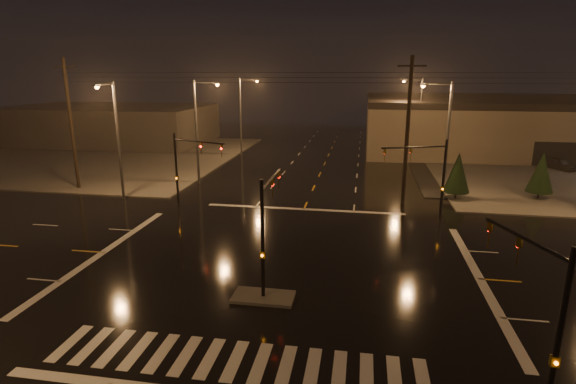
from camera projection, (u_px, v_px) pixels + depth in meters
name	position (u px, v px, depth m)	size (l,w,h in m)	color
ground	(279.00, 265.00, 25.82)	(140.00, 140.00, 0.00)	black
sidewalk_nw	(98.00, 156.00, 59.21)	(36.00, 36.00, 0.12)	#4D4A44
median_island	(263.00, 297.00, 21.99)	(3.00, 1.60, 0.15)	#4D4A44
crosswalk	(235.00, 361.00, 17.25)	(15.00, 2.60, 0.01)	beige
stop_bar_far	(304.00, 209.00, 36.30)	(16.00, 0.50, 0.01)	beige
commercial_block	(110.00, 124.00, 70.73)	(30.00, 18.00, 5.60)	#423E3A
signal_mast_median	(266.00, 220.00, 21.93)	(0.25, 4.59, 6.00)	black
signal_mast_ne	(431.00, 170.00, 32.97)	(4.84, 1.86, 6.00)	black
signal_mast_nw	(186.00, 161.00, 36.02)	(4.84, 1.86, 6.00)	black
signal_mast_se	(542.00, 306.00, 13.93)	(1.55, 3.87, 6.00)	black
streetlight_1	(199.00, 125.00, 43.27)	(2.77, 0.32, 10.00)	#38383A
streetlight_2	(243.00, 111.00, 58.51)	(2.77, 0.32, 10.00)	#38383A
streetlight_3	(444.00, 133.00, 37.76)	(2.77, 0.32, 10.00)	#38383A
streetlight_4	(418.00, 112.00, 56.81)	(2.77, 0.32, 10.00)	#38383A
streetlight_5	(115.00, 133.00, 37.55)	(0.32, 2.77, 10.00)	#38383A
utility_pole_0	(71.00, 124.00, 41.11)	(2.20, 0.32, 12.00)	black
utility_pole_1	(407.00, 131.00, 36.29)	(2.20, 0.32, 12.00)	black
conifer_0	(458.00, 172.00, 38.45)	(2.20, 2.20, 4.14)	black
conifer_1	(541.00, 173.00, 38.43)	(2.19, 2.19, 4.12)	black
car_parked	(560.00, 164.00, 50.72)	(1.61, 3.99, 1.36)	black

